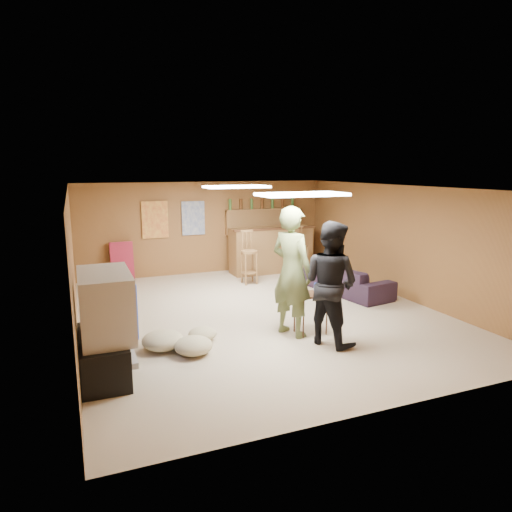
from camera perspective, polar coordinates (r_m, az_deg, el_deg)
name	(u,v)px	position (r m, az deg, el deg)	size (l,w,h in m)	color
ground	(260,314)	(8.10, 0.53, -7.21)	(7.00, 7.00, 0.00)	tan
ceiling	(260,188)	(7.70, 0.56, 8.53)	(6.00, 7.00, 0.02)	silver
wall_back	(205,228)	(11.10, -6.36, 3.53)	(6.00, 0.02, 2.20)	brown
wall_front	(391,311)	(4.87, 16.54, -6.57)	(6.00, 0.02, 2.20)	brown
wall_left	(73,266)	(7.26, -21.93, -1.19)	(0.02, 7.00, 2.20)	brown
wall_right	(402,242)	(9.37, 17.77, 1.69)	(0.02, 7.00, 2.20)	brown
tv_stand	(103,356)	(6.06, -18.58, -11.71)	(0.55, 1.30, 0.50)	black
dvd_box	(122,360)	(6.11, -16.42, -12.40)	(0.35, 0.50, 0.08)	#B2B2B7
tv_body	(106,304)	(5.85, -18.28, -5.76)	(0.60, 1.10, 0.80)	#B2B2B7
tv_screen	(132,302)	(5.88, -15.26, -5.52)	(0.02, 0.95, 0.65)	navy
bar_counter	(271,250)	(11.17, 1.89, 0.78)	(2.00, 0.60, 1.10)	brown
bar_lip	(275,229)	(10.86, 2.44, 3.42)	(2.10, 0.12, 0.05)	#412514
bar_shelf	(264,209)	(11.46, 1.01, 5.83)	(2.00, 0.18, 0.05)	brown
bar_backing	(264,221)	(11.51, 0.97, 4.35)	(2.00, 0.14, 0.60)	brown
poster_left	(155,220)	(10.78, -12.51, 4.45)	(0.60, 0.03, 0.85)	#BF3F26
poster_right	(193,218)	(10.96, -7.85, 4.71)	(0.55, 0.03, 0.80)	#334C99
folding_chair_stack	(122,262)	(10.66, -16.40, -0.71)	(0.50, 0.14, 0.90)	maroon
ceiling_panel_front	(302,194)	(6.34, 5.78, 7.68)	(1.20, 0.60, 0.04)	white
ceiling_panel_back	(237,187)	(8.82, -2.45, 8.64)	(1.20, 0.60, 0.04)	white
person_olive	(292,271)	(6.89, 4.48, -1.94)	(0.72, 0.47, 1.98)	#5F6C3F
person_black	(330,283)	(6.65, 9.28, -3.37)	(0.87, 0.68, 1.80)	black
sofa	(347,279)	(9.51, 11.34, -2.86)	(1.98, 0.77, 0.58)	black
tray_table	(311,313)	(7.14, 6.83, -7.13)	(0.49, 0.39, 0.64)	#412514
cup_red_near	(303,289)	(7.05, 5.89, -4.16)	(0.09, 0.09, 0.12)	red
cup_red_far	(318,291)	(7.02, 7.75, -4.30)	(0.08, 0.08, 0.11)	red
cup_blue	(317,287)	(7.21, 7.58, -3.84)	(0.09, 0.09, 0.12)	navy
bar_stool_left	(249,255)	(10.01, -0.85, 0.15)	(0.41, 0.41, 1.29)	brown
bar_stool_right	(300,250)	(10.81, 5.56, 0.78)	(0.39, 0.39, 1.25)	brown
cushion_near_tv	(163,340)	(6.68, -11.58, -10.28)	(0.59, 0.59, 0.26)	tan
cushion_mid	(202,334)	(6.94, -6.73, -9.64)	(0.42, 0.42, 0.19)	tan
cushion_far	(193,346)	(6.46, -7.84, -11.03)	(0.53, 0.53, 0.24)	tan
bottle_row	(262,203)	(11.40, 0.77, 6.59)	(1.76, 0.08, 0.26)	#3F7233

